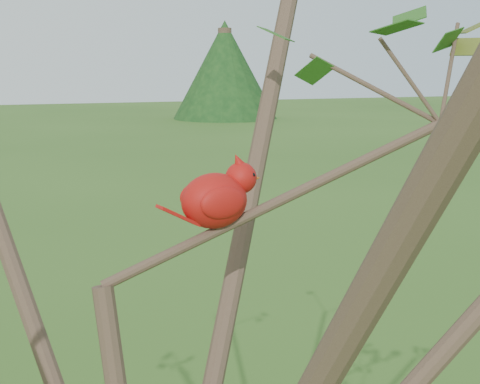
{
  "coord_description": "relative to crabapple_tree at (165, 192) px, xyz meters",
  "views": [
    {
      "loc": [
        -0.24,
        -1.05,
        2.31
      ],
      "look_at": [
        0.19,
        0.09,
        2.09
      ],
      "focal_mm": 55.0,
      "sensor_mm": 36.0,
      "label": 1
    }
  ],
  "objects": [
    {
      "name": "crabapple_tree",
      "position": [
        0.0,
        0.0,
        0.0
      ],
      "size": [
        2.35,
        2.05,
        2.95
      ],
      "color": "#412F23",
      "rests_on": "ground"
    },
    {
      "name": "cardinal",
      "position": [
        0.12,
        0.11,
        -0.03
      ],
      "size": [
        0.19,
        0.11,
        0.13
      ],
      "rotation": [
        0.0,
        0.0,
        0.2
      ],
      "color": "#B1140F",
      "rests_on": "ground"
    }
  ]
}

